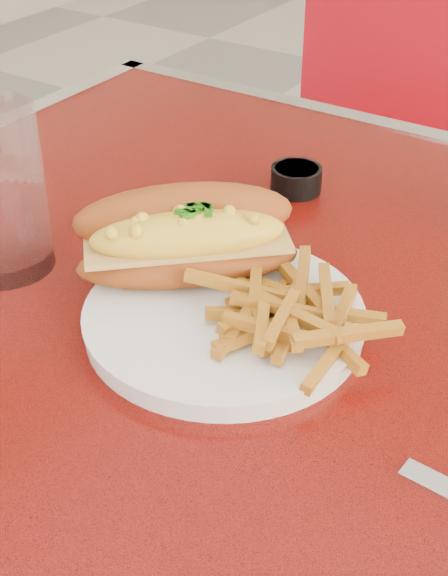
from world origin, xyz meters
The scene contains 6 objects.
diner_table centered at (0.00, 0.00, 0.61)m, with size 1.23×0.83×0.77m.
dinner_plate centered at (-0.12, -0.08, 0.78)m, with size 0.27×0.27×0.02m.
mac_hoagie centered at (-0.18, -0.05, 0.82)m, with size 0.21×0.20×0.09m.
fries_pile centered at (-0.06, -0.06, 0.80)m, with size 0.13×0.11×0.04m, color orange, non-canonical shape.
fork centered at (-0.07, -0.05, 0.79)m, with size 0.07×0.14×0.00m.
sauce_cup_left centered at (-0.19, 0.17, 0.79)m, with size 0.06×0.06×0.03m.
Camera 1 is at (0.18, -0.53, 1.18)m, focal length 50.00 mm.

